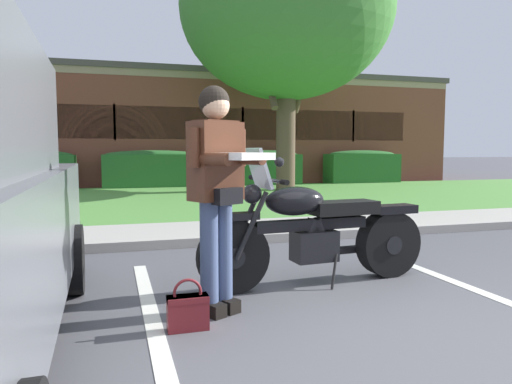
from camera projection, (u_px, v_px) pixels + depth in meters
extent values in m
plane|color=#4C4C51|center=(379.00, 336.00, 3.14)|extent=(140.00, 140.00, 0.00)
cube|color=#ADA89E|center=(247.00, 239.00, 6.27)|extent=(60.00, 0.20, 0.12)
cube|color=#ADA89E|center=(232.00, 230.00, 7.09)|extent=(60.00, 1.50, 0.08)
cube|color=#518E3D|center=(187.00, 199.00, 11.63)|extent=(60.00, 8.01, 0.06)
cube|color=silver|center=(159.00, 349.00, 2.93)|extent=(0.15, 4.40, 0.01)
cylinder|color=black|center=(233.00, 257.00, 4.04)|extent=(0.65, 0.15, 0.64)
cylinder|color=black|center=(233.00, 257.00, 4.04)|extent=(0.19, 0.13, 0.18)
cylinder|color=black|center=(388.00, 244.00, 4.62)|extent=(0.65, 0.23, 0.64)
cylinder|color=black|center=(388.00, 244.00, 4.62)|extent=(0.20, 0.21, 0.18)
cube|color=black|center=(233.00, 217.00, 4.01)|extent=(0.45, 0.18, 0.06)
cube|color=black|center=(393.00, 209.00, 4.61)|extent=(0.46, 0.24, 0.08)
cylinder|color=black|center=(252.00, 225.00, 3.99)|extent=(0.31, 0.07, 0.58)
cylinder|color=black|center=(245.00, 223.00, 4.14)|extent=(0.31, 0.07, 0.58)
sphere|color=black|center=(252.00, 194.00, 4.05)|extent=(0.17, 0.17, 0.17)
cylinder|color=black|center=(267.00, 180.00, 4.09)|extent=(0.09, 0.72, 0.03)
cylinder|color=black|center=(285.00, 182.00, 3.76)|extent=(0.05, 0.10, 0.04)
cylinder|color=black|center=(252.00, 177.00, 4.43)|extent=(0.05, 0.10, 0.04)
sphere|color=black|center=(279.00, 162.00, 3.79)|extent=(0.08, 0.08, 0.08)
sphere|color=black|center=(253.00, 161.00, 4.35)|extent=(0.08, 0.08, 0.08)
cube|color=#B2BCC6|center=(259.00, 168.00, 4.06)|extent=(0.17, 0.37, 0.35)
cube|color=black|center=(311.00, 224.00, 4.29)|extent=(1.10, 0.19, 0.10)
ellipsoid|color=black|center=(295.00, 201.00, 4.21)|extent=(0.58, 0.37, 0.26)
cube|color=black|center=(343.00, 207.00, 4.40)|extent=(0.66, 0.33, 0.12)
cube|color=black|center=(314.00, 246.00, 4.32)|extent=(0.42, 0.27, 0.28)
cylinder|color=black|center=(311.00, 229.00, 4.29)|extent=(0.18, 0.13, 0.21)
cylinder|color=black|center=(318.00, 228.00, 4.32)|extent=(0.18, 0.13, 0.21)
cylinder|color=black|center=(341.00, 250.00, 4.59)|extent=(0.60, 0.13, 0.08)
cylinder|color=black|center=(358.00, 249.00, 4.66)|extent=(0.60, 0.13, 0.08)
cylinder|color=black|center=(334.00, 271.00, 4.23)|extent=(0.12, 0.13, 0.30)
cube|color=black|center=(226.00, 304.00, 3.63)|extent=(0.21, 0.26, 0.10)
cube|color=black|center=(211.00, 309.00, 3.53)|extent=(0.21, 0.26, 0.10)
cylinder|color=#3D4C70|center=(224.00, 255.00, 3.61)|extent=(0.14, 0.14, 0.86)
cylinder|color=#3D4C70|center=(209.00, 258.00, 3.51)|extent=(0.14, 0.14, 0.86)
cube|color=#4C2819|center=(216.00, 161.00, 3.50)|extent=(0.44, 0.37, 0.58)
cube|color=#4C2819|center=(215.00, 125.00, 3.47)|extent=(0.36, 0.32, 0.06)
sphere|color=tan|center=(215.00, 105.00, 3.46)|extent=(0.21, 0.21, 0.21)
sphere|color=black|center=(214.00, 101.00, 3.47)|extent=(0.23, 0.23, 0.23)
cube|color=black|center=(227.00, 196.00, 3.42)|extent=(0.24, 0.19, 0.12)
cylinder|color=#4C2819|center=(246.00, 159.00, 3.49)|extent=(0.24, 0.34, 0.09)
cylinder|color=#4C2819|center=(213.00, 159.00, 3.27)|extent=(0.24, 0.34, 0.09)
cylinder|color=#4C2819|center=(239.00, 148.00, 3.63)|extent=(0.10, 0.10, 0.28)
cylinder|color=#4C2819|center=(193.00, 148.00, 3.32)|extent=(0.10, 0.10, 0.28)
cube|color=white|center=(243.00, 156.00, 3.28)|extent=(0.43, 0.43, 0.05)
cube|color=maroon|center=(188.00, 313.00, 3.23)|extent=(0.28, 0.12, 0.24)
cube|color=maroon|center=(188.00, 299.00, 3.22)|extent=(0.28, 0.13, 0.04)
torus|color=maroon|center=(188.00, 293.00, 3.22)|extent=(0.20, 0.02, 0.20)
cube|color=black|center=(27.00, 101.00, 2.37)|extent=(0.11, 2.73, 0.55)
cylinder|color=black|center=(68.00, 260.00, 4.01)|extent=(0.26, 0.61, 0.60)
cylinder|color=brown|center=(286.00, 141.00, 14.04)|extent=(0.57, 0.57, 3.03)
ellipsoid|color=#3D7A33|center=(286.00, 8.00, 13.70)|extent=(6.21, 6.21, 5.28)
cylinder|color=brown|center=(301.00, 88.00, 14.04)|extent=(0.20, 1.11, 1.44)
cylinder|color=brown|center=(269.00, 85.00, 13.75)|extent=(0.20, 1.19, 1.52)
cube|color=#286028|center=(26.00, 173.00, 14.23)|extent=(2.84, 0.90, 1.10)
ellipsoid|color=#286028|center=(25.00, 155.00, 14.18)|extent=(2.69, 0.84, 0.28)
cube|color=#286028|center=(153.00, 172.00, 15.30)|extent=(3.18, 0.90, 1.10)
ellipsoid|color=#286028|center=(153.00, 155.00, 15.25)|extent=(3.02, 0.84, 0.28)
cube|color=#286028|center=(264.00, 170.00, 16.37)|extent=(2.48, 0.90, 1.10)
ellipsoid|color=#286028|center=(265.00, 154.00, 16.32)|extent=(2.36, 0.84, 0.28)
cube|color=#286028|center=(362.00, 169.00, 17.44)|extent=(2.74, 0.90, 1.10)
ellipsoid|color=#286028|center=(362.00, 154.00, 17.39)|extent=(2.61, 0.84, 0.28)
cube|color=brown|center=(115.00, 133.00, 20.04)|extent=(25.78, 9.35, 3.94)
cube|color=#998466|center=(113.00, 71.00, 15.45)|extent=(25.78, 0.10, 0.24)
cube|color=#4C4742|center=(114.00, 84.00, 19.86)|extent=(26.03, 9.45, 0.20)
cube|color=#1E282D|center=(115.00, 122.00, 15.58)|extent=(21.91, 0.06, 1.10)
cube|color=brown|center=(115.00, 122.00, 15.57)|extent=(0.08, 0.04, 1.20)
cube|color=brown|center=(243.00, 124.00, 16.81)|extent=(0.08, 0.04, 1.20)
cube|color=brown|center=(353.00, 126.00, 18.06)|extent=(0.08, 0.04, 1.20)
cube|color=#473323|center=(263.00, 155.00, 17.15)|extent=(1.00, 0.08, 2.10)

